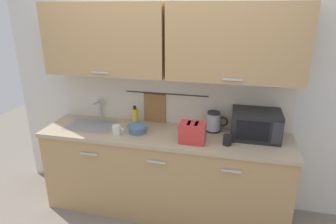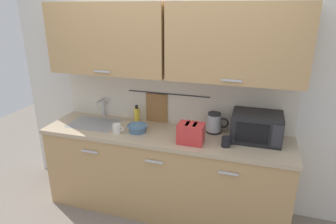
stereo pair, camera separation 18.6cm
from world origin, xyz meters
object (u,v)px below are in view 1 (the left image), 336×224
Objects in this scene: mixing_bowl at (137,129)px; mug_near_sink at (117,130)px; electric_kettle at (214,122)px; dish_soap_bottle at (135,115)px; microwave at (256,125)px; toaster at (192,133)px; mug_by_kettle at (228,140)px.

mug_near_sink is at bearing -155.67° from mixing_bowl.
electric_kettle is at bearing 16.87° from mixing_bowl.
dish_soap_bottle is at bearing 76.98° from mug_near_sink.
electric_kettle is 0.99m from mug_near_sink.
dish_soap_bottle is at bearing 178.50° from electric_kettle.
electric_kettle is at bearing -1.50° from dish_soap_bottle.
microwave is 1.80× the size of toaster.
microwave is at bearing 7.79° from mixing_bowl.
dish_soap_bottle is 0.28m from mixing_bowl.
electric_kettle is 1.89× the size of mug_near_sink.
mug_near_sink is at bearing -103.02° from dish_soap_bottle.
toaster is at bearing 0.14° from mug_near_sink.
microwave reaches higher than mug_by_kettle.
mug_by_kettle is at bearing -137.77° from microwave.
microwave is at bearing -9.53° from electric_kettle.
mug_near_sink is at bearing -179.22° from mug_by_kettle.
mug_by_kettle is (0.90, -0.07, 0.00)m from mixing_bowl.
microwave is at bearing 22.64° from toaster.
mixing_bowl is at bearing 175.52° from mug_by_kettle.
mug_near_sink is (-1.34, -0.24, -0.09)m from microwave.
microwave is 2.35× the size of dish_soap_bottle.
mixing_bowl is at bearing 24.33° from mug_near_sink.
microwave is 1.27m from dish_soap_bottle.
electric_kettle reaches higher than mug_by_kettle.
mug_by_kettle is at bearing -17.48° from dish_soap_bottle.
dish_soap_bottle is 1.63× the size of mug_near_sink.
mixing_bowl is at bearing 171.72° from toaster.
dish_soap_bottle is 1.63× the size of mug_by_kettle.
electric_kettle reaches higher than toaster.
dish_soap_bottle is at bearing 175.90° from microwave.
mug_near_sink is at bearing -179.86° from toaster.
mixing_bowl is 0.58m from toaster.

